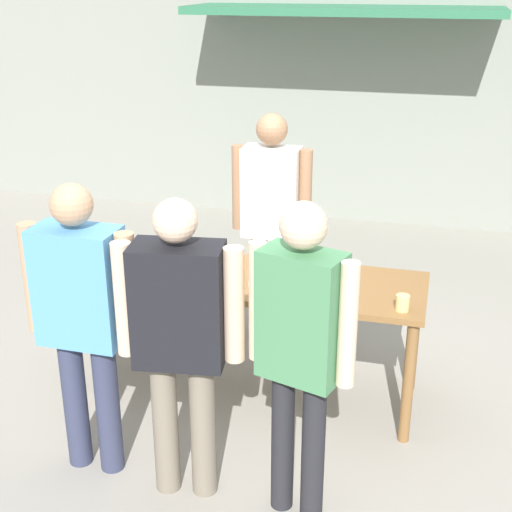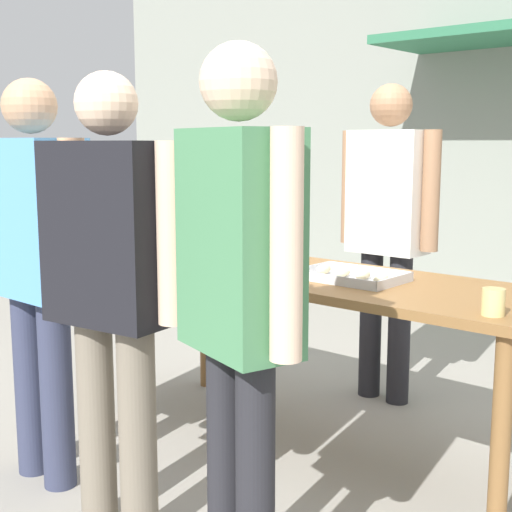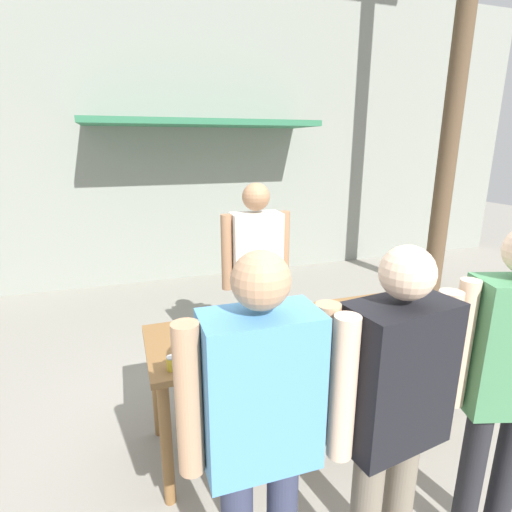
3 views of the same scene
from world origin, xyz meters
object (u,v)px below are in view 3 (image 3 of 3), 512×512
person_server_behind_table (256,266)px  utility_pole (462,41)px  person_customer_waiting_in_line (393,402)px  food_tray_sausages (263,333)px  condiment_jar_ketchup (186,359)px  person_customer_holding_hotdog (260,420)px  condiment_jar_mustard (172,363)px  food_tray_buns (337,321)px  person_customer_with_cup (508,369)px  beer_cup (445,315)px

person_server_behind_table → utility_pole: (3.28, 1.37, 2.32)m
person_customer_waiting_in_line → utility_pole: bearing=-142.8°
food_tray_sausages → person_customer_waiting_in_line: bearing=-78.0°
condiment_jar_ketchup → person_customer_holding_hotdog: person_customer_holding_hotdog is taller
person_server_behind_table → condiment_jar_mustard: bearing=-128.0°
food_tray_buns → utility_pole: 4.47m
condiment_jar_mustard → utility_pole: (4.17, 2.48, 2.48)m
person_customer_holding_hotdog → person_customer_with_cup: size_ratio=0.98×
person_customer_with_cup → person_customer_waiting_in_line: bearing=15.3°
person_customer_with_cup → utility_pole: bearing=-111.8°
condiment_jar_mustard → person_customer_with_cup: person_customer_with_cup is taller
food_tray_buns → person_customer_waiting_in_line: size_ratio=0.26×
person_server_behind_table → beer_cup: bearing=-44.9°
person_server_behind_table → person_customer_with_cup: bearing=-71.6°
food_tray_sausages → person_customer_with_cup: bearing=-51.3°
condiment_jar_ketchup → person_customer_waiting_in_line: (0.78, -0.84, 0.11)m
food_tray_sausages → condiment_jar_ketchup: bearing=-157.7°
person_customer_holding_hotdog → person_server_behind_table: bearing=-107.5°
food_tray_sausages → beer_cup: bearing=-10.0°
condiment_jar_ketchup → person_customer_waiting_in_line: size_ratio=0.05×
beer_cup → utility_pole: utility_pole is taller
beer_cup → person_customer_waiting_in_line: bearing=-142.6°
utility_pole → person_server_behind_table: bearing=-157.3°
food_tray_buns → person_customer_holding_hotdog: (-0.94, -1.00, 0.14)m
beer_cup → person_server_behind_table: person_server_behind_table is taller
food_tray_buns → person_server_behind_table: (-0.32, 0.86, 0.19)m
condiment_jar_mustard → person_server_behind_table: person_server_behind_table is taller
person_customer_waiting_in_line → food_tray_buns: bearing=-115.5°
food_tray_sausages → person_customer_with_cup: person_customer_with_cup is taller
person_customer_waiting_in_line → person_customer_holding_hotdog: bearing=-14.3°
food_tray_sausages → beer_cup: (1.32, -0.23, 0.04)m
condiment_jar_mustard → condiment_jar_ketchup: (0.08, 0.02, 0.00)m
condiment_jar_ketchup → beer_cup: bearing=-0.2°
food_tray_buns → utility_pole: bearing=37.0°
person_server_behind_table → food_tray_buns: bearing=-68.9°
person_customer_holding_hotdog → utility_pole: (3.90, 3.23, 2.37)m
food_tray_sausages → person_customer_with_cup: 1.41m
beer_cup → person_customer_waiting_in_line: (-1.09, -0.84, 0.10)m
person_customer_with_cup → person_customer_waiting_in_line: (-0.64, 0.02, -0.04)m
person_customer_with_cup → utility_pole: 4.85m
condiment_jar_mustard → condiment_jar_ketchup: same height
food_tray_sausages → utility_pole: size_ratio=0.06×
condiment_jar_mustard → person_customer_waiting_in_line: 1.20m
condiment_jar_mustard → person_customer_waiting_in_line: bearing=-43.5°
condiment_jar_ketchup → person_customer_with_cup: 1.67m
person_server_behind_table → person_customer_with_cup: (0.63, -1.95, -0.02)m
food_tray_buns → condiment_jar_ketchup: size_ratio=5.31×
utility_pole → person_customer_holding_hotdog: bearing=-140.3°
food_tray_sausages → condiment_jar_mustard: condiment_jar_mustard is taller
condiment_jar_mustard → person_customer_holding_hotdog: bearing=-70.5°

